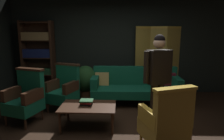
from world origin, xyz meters
name	(u,v)px	position (x,y,z in m)	size (l,w,h in m)	color
ground_plane	(110,130)	(0.00, 0.00, 0.00)	(10.00, 10.00, 0.00)	black
back_wall	(114,44)	(0.00, 2.45, 1.40)	(7.20, 0.10, 2.80)	black
folding_screen	(158,59)	(1.24, 2.27, 0.99)	(1.28, 0.29, 1.90)	#B29338
bookshelf	(38,55)	(-2.15, 2.19, 1.09)	(0.90, 0.32, 2.05)	#382114
velvet_couch	(135,85)	(0.55, 1.45, 0.45)	(2.12, 0.78, 0.88)	#382114
coffee_table	(88,108)	(-0.41, 0.10, 0.37)	(1.00, 0.64, 0.42)	#382114
armchair_gilt_accent	(166,122)	(0.82, -0.67, 0.49)	(0.74, 0.74, 1.04)	gold
armchair_wing_left	(64,89)	(-1.09, 0.93, 0.49)	(0.75, 0.74, 1.04)	#382114
armchair_wing_right	(26,97)	(-1.66, 0.30, 0.49)	(0.73, 0.72, 1.04)	#382114
standing_figure	(158,74)	(0.83, 0.08, 1.03)	(0.53, 0.37, 1.70)	black
potted_plant	(86,80)	(-0.72, 1.63, 0.52)	(0.60, 0.60, 0.89)	brown
book_black_cloth	(87,104)	(-0.44, 0.14, 0.44)	(0.19, 0.15, 0.04)	black
book_red_leather	(87,102)	(-0.44, 0.14, 0.47)	(0.20, 0.17, 0.03)	maroon
book_green_cloth	(87,101)	(-0.44, 0.14, 0.50)	(0.24, 0.18, 0.03)	#1E4C28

